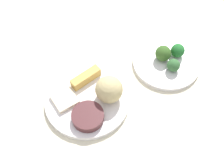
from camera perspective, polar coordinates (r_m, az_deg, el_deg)
name	(u,v)px	position (r m, az deg, el deg)	size (l,w,h in m)	color
tabletop	(84,113)	(0.84, -5.68, -5.98)	(2.20, 2.20, 0.02)	beige
main_plate	(87,100)	(0.84, -5.08, -3.28)	(0.25, 0.25, 0.02)	white
rice_scoop	(109,89)	(0.80, -0.60, -1.11)	(0.08, 0.08, 0.08)	tan
spring_roll	(86,78)	(0.85, -5.39, 1.30)	(0.10, 0.03, 0.03)	gold
crab_rangoon_wonton	(65,99)	(0.83, -9.69, -3.09)	(0.07, 0.07, 0.01)	beige
stir_fry_heap	(88,116)	(0.79, -4.96, -6.63)	(0.09, 0.09, 0.02)	#4E2628
broccoli_plate	(166,63)	(0.93, 11.03, 4.34)	(0.22, 0.22, 0.01)	white
broccoli_floret_0	(173,65)	(0.89, 12.49, 3.76)	(0.04, 0.04, 0.04)	#336533
broccoli_floret_1	(163,53)	(0.91, 10.45, 6.19)	(0.05, 0.05, 0.05)	#375F23
broccoli_floret_2	(178,51)	(0.94, 13.33, 6.69)	(0.05, 0.05, 0.05)	#226B2A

